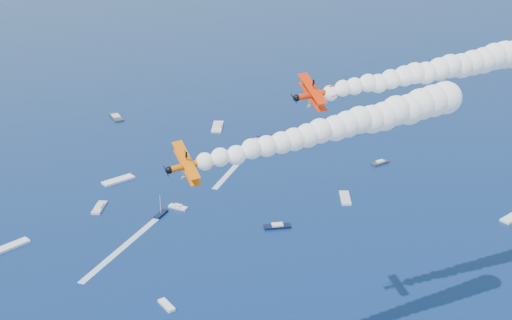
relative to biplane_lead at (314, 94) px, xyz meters
name	(u,v)px	position (x,y,z in m)	size (l,w,h in m)	color
biplane_lead	(314,94)	(0.00, 0.00, 0.00)	(8.01, 8.99, 5.41)	#F32B05
biplane_trail	(189,165)	(-26.44, -11.18, -5.36)	(7.42, 8.32, 5.01)	#F96805
smoke_trail_lead	(438,69)	(26.39, 0.58, 1.98)	(52.91, 7.15, 10.08)	white
smoke_trail_trail	(334,128)	(-0.15, -8.76, -3.38)	(52.73, 10.41, 10.08)	white
spectator_boats	(144,198)	(-17.29, 90.37, -60.40)	(233.43, 176.15, 0.70)	silver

